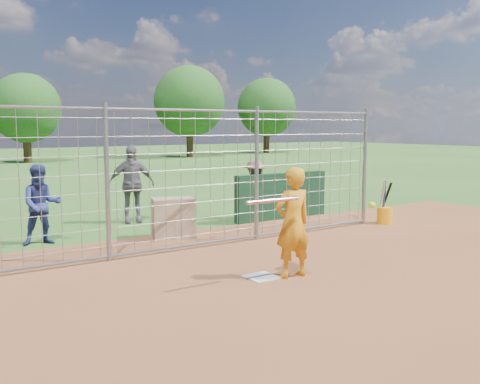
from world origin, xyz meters
TOP-DOWN VIEW (x-y plane):
  - ground at (0.00, 0.00)m, footprint 100.00×100.00m
  - infield_dirt at (0.00, -3.00)m, footprint 18.00×18.00m
  - home_plate at (0.00, -0.20)m, footprint 0.43×0.43m
  - dugout_wall at (3.40, 3.60)m, footprint 2.60×0.20m
  - batter at (0.40, -0.44)m, footprint 0.62×0.43m
  - bystander_a at (-2.09, 3.92)m, footprint 0.81×0.68m
  - bystander_b at (0.22, 5.14)m, footprint 1.13×0.72m
  - bystander_c at (2.92, 4.03)m, footprint 0.97×0.63m
  - equipment_bin at (0.22, 3.05)m, footprint 0.93×0.77m
  - equipment_in_play at (0.25, -0.72)m, footprint 2.13×0.38m
  - bucket_with_bats at (4.93, 1.76)m, footprint 0.34×0.40m
  - backstop_fence at (0.00, 2.00)m, footprint 9.08×0.08m
  - tree_line at (3.13, 28.13)m, footprint 44.66×6.72m

SIDE VIEW (x-z plane):
  - ground at x=0.00m, z-range 0.00..0.00m
  - infield_dirt at x=0.00m, z-range 0.01..0.01m
  - home_plate at x=0.00m, z-range 0.00..0.02m
  - bucket_with_bats at x=4.93m, z-range -0.24..0.73m
  - equipment_bin at x=0.22m, z-range 0.00..0.80m
  - dugout_wall at x=3.40m, z-range 0.00..1.10m
  - bystander_c at x=2.92m, z-range 0.00..1.42m
  - bystander_a at x=-2.09m, z-range 0.00..1.51m
  - batter at x=0.40m, z-range 0.00..1.63m
  - bystander_b at x=0.22m, z-range 0.00..1.79m
  - equipment_in_play at x=0.25m, z-range 1.05..1.30m
  - backstop_fence at x=0.00m, z-range -0.04..2.56m
  - tree_line at x=3.13m, z-range 0.47..6.95m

